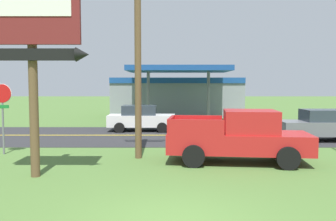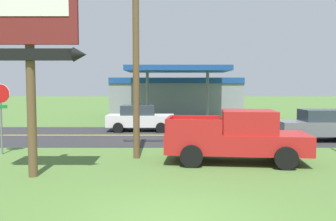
# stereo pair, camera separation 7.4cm
# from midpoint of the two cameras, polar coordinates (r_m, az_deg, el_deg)

# --- Properties ---
(road_asphalt) EXTENTS (140.00, 8.00, 0.02)m
(road_asphalt) POSITION_cam_midpoint_polar(r_m,az_deg,el_deg) (20.31, -0.16, -4.06)
(road_asphalt) COLOR #2B2B2D
(road_asphalt) RESTS_ON ground
(road_centre_line) EXTENTS (126.00, 0.20, 0.01)m
(road_centre_line) POSITION_cam_midpoint_polar(r_m,az_deg,el_deg) (20.31, -0.16, -4.02)
(road_centre_line) COLOR gold
(road_centre_line) RESTS_ON road_asphalt
(motel_sign) EXTENTS (3.33, 0.54, 6.85)m
(motel_sign) POSITION_cam_midpoint_polar(r_m,az_deg,el_deg) (11.70, -21.62, 12.78)
(motel_sign) COLOR brown
(motel_sign) RESTS_ON ground
(stop_sign) EXTENTS (0.80, 0.08, 2.95)m
(stop_sign) POSITION_cam_midpoint_polar(r_m,az_deg,el_deg) (16.13, -25.65, 0.65)
(stop_sign) COLOR slate
(stop_sign) RESTS_ON ground
(utility_pole) EXTENTS (2.14, 0.26, 9.19)m
(utility_pole) POSITION_cam_midpoint_polar(r_m,az_deg,el_deg) (13.98, -5.31, 12.52)
(utility_pole) COLOR brown
(utility_pole) RESTS_ON ground
(gas_station) EXTENTS (12.00, 11.50, 4.40)m
(gas_station) POSITION_cam_midpoint_polar(r_m,az_deg,el_deg) (33.70, 1.12, 2.45)
(gas_station) COLOR gray
(gas_station) RESTS_ON ground
(pickup_red_parked_on_lawn) EXTENTS (5.38, 2.66, 1.96)m
(pickup_red_parked_on_lawn) POSITION_cam_midpoint_polar(r_m,az_deg,el_deg) (13.37, 11.17, -4.22)
(pickup_red_parked_on_lawn) COLOR red
(pickup_red_parked_on_lawn) RESTS_ON ground
(car_white_near_lane) EXTENTS (4.20, 2.00, 1.64)m
(car_white_near_lane) POSITION_cam_midpoint_polar(r_m,az_deg,el_deg) (22.27, -4.69, -1.23)
(car_white_near_lane) COLOR silver
(car_white_near_lane) RESTS_ON ground
(car_grey_mid_lane) EXTENTS (4.20, 2.00, 1.64)m
(car_grey_mid_lane) POSITION_cam_midpoint_polar(r_m,az_deg,el_deg) (19.88, 23.33, -2.18)
(car_grey_mid_lane) COLOR slate
(car_grey_mid_lane) RESTS_ON ground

